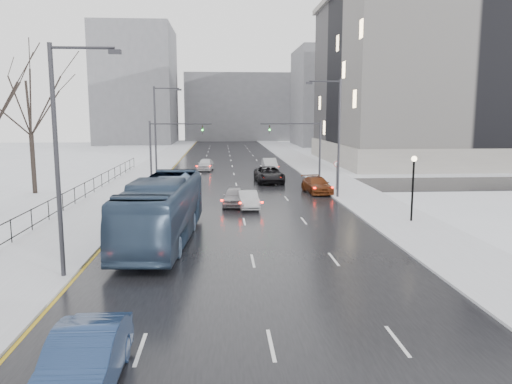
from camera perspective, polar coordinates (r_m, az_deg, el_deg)
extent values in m
cube|color=black|center=(61.88, -2.59, 2.28)|extent=(16.00, 150.00, 0.04)
cube|color=black|center=(49.98, -2.25, 0.70)|extent=(130.00, 10.00, 0.04)
cube|color=silver|center=(62.51, -12.26, 2.20)|extent=(5.00, 150.00, 0.16)
cube|color=silver|center=(63.00, 7.01, 2.39)|extent=(5.00, 150.00, 0.16)
cube|color=white|center=(64.57, -20.64, 2.03)|extent=(14.00, 150.00, 0.12)
cube|color=black|center=(33.98, -23.75, -1.55)|extent=(0.04, 70.00, 0.05)
cube|color=black|center=(34.16, -23.65, -3.20)|extent=(0.04, 70.00, 0.05)
cylinder|color=black|center=(34.09, -23.69, -2.54)|extent=(0.06, 0.06, 1.30)
cylinder|color=#2D2D33|center=(42.67, 9.46, 5.91)|extent=(0.20, 0.20, 10.00)
cylinder|color=#2D2D33|center=(42.42, 7.88, 12.42)|extent=(2.60, 0.12, 0.12)
cube|color=#2D2D33|center=(42.16, 6.10, 12.27)|extent=(0.50, 0.25, 0.18)
cylinder|color=#2D2D33|center=(22.64, -21.80, 2.89)|extent=(0.20, 0.20, 10.00)
cylinder|color=#2D2D33|center=(22.34, -19.24, 15.30)|extent=(2.60, 0.12, 0.12)
cube|color=#2D2D33|center=(22.03, -15.84, 15.16)|extent=(0.50, 0.25, 0.18)
cylinder|color=#2D2D33|center=(53.94, -11.43, 6.45)|extent=(0.20, 0.20, 10.00)
cylinder|color=#2D2D33|center=(53.82, -10.18, 11.59)|extent=(2.60, 0.12, 0.12)
cube|color=#2D2D33|center=(53.69, -8.77, 11.47)|extent=(0.50, 0.25, 0.18)
cylinder|color=black|center=(34.20, 17.46, 0.13)|extent=(0.14, 0.14, 4.00)
sphere|color=#FFE5B2|center=(33.96, 17.63, 3.64)|extent=(0.36, 0.36, 0.36)
cylinder|color=#2D2D33|center=(50.58, 7.31, 4.42)|extent=(0.20, 0.20, 6.50)
cylinder|color=#2D2D33|center=(49.94, 3.97, 7.80)|extent=(6.00, 0.12, 0.12)
imported|color=#2D2D33|center=(49.71, 1.55, 7.12)|extent=(0.15, 0.18, 0.90)
sphere|color=#19FF33|center=(49.56, 1.56, 7.11)|extent=(0.16, 0.16, 0.16)
cylinder|color=#2D2D33|center=(50.09, -11.95, 4.25)|extent=(0.20, 0.20, 6.50)
cylinder|color=#2D2D33|center=(49.62, -8.59, 7.72)|extent=(6.00, 0.12, 0.12)
imported|color=#2D2D33|center=(49.51, -6.14, 7.07)|extent=(0.15, 0.18, 0.90)
sphere|color=#19FF33|center=(49.36, -6.14, 7.06)|extent=(0.16, 0.16, 0.16)
cylinder|color=#2D2D33|center=(47.04, 9.17, 1.79)|extent=(0.06, 0.06, 2.50)
cylinder|color=white|center=(46.91, 9.21, 3.18)|extent=(0.60, 0.03, 0.60)
torus|color=#B20C0C|center=(46.91, 9.21, 3.18)|extent=(0.58, 0.06, 0.58)
cube|color=gray|center=(82.16, 22.88, 11.59)|extent=(40.00, 30.00, 24.00)
cube|color=gray|center=(82.20, 22.44, 4.28)|extent=(40.60, 30.60, 3.00)
cube|color=slate|center=(120.19, 10.40, 10.58)|extent=(24.00, 20.00, 22.00)
cube|color=slate|center=(128.29, -13.46, 11.70)|extent=(18.00, 22.00, 28.00)
cube|color=slate|center=(141.57, -1.79, 9.62)|extent=(30.00, 18.00, 18.00)
imported|color=navy|center=(14.21, -19.08, -17.82)|extent=(1.70, 4.86, 1.60)
imported|color=#30445E|center=(28.33, -10.66, -2.01)|extent=(3.90, 13.09, 3.60)
imported|color=#959397|center=(39.06, -2.50, -0.50)|extent=(2.08, 4.37, 1.44)
imported|color=#A2A3A6|center=(37.92, -0.94, -0.87)|extent=(1.70, 4.10, 1.32)
imported|color=black|center=(52.31, 1.51, 2.01)|extent=(3.00, 6.07, 1.66)
imported|color=#622A10|center=(45.71, 6.97, 0.81)|extent=(2.51, 5.13, 1.44)
imported|color=silver|center=(63.96, -5.78, 3.17)|extent=(2.27, 4.71, 1.55)
imported|color=#9D9DA0|center=(63.26, 1.56, 3.16)|extent=(1.75, 4.78, 1.57)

